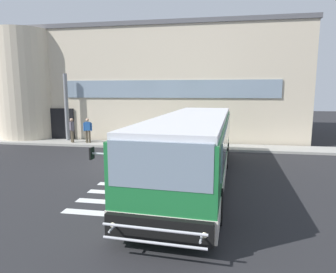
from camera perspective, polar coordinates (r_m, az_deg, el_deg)
ground_plane at (r=14.87m, az=-7.78°, el=-5.36°), size 80.00×90.00×0.02m
bay_paint_stripes at (r=10.47m, az=-4.15°, el=-11.35°), size 4.40×3.96×0.01m
terminal_building at (r=25.86m, az=-1.63°, el=10.05°), size 22.65×13.80×8.36m
boarding_curb at (r=19.37m, az=-3.53°, el=-1.72°), size 24.85×2.00×0.15m
entry_support_column at (r=21.92m, az=-19.39°, el=5.45°), size 0.28×0.28×4.73m
bus_main_foreground at (r=11.64m, az=5.08°, el=-2.49°), size 3.62×11.64×2.70m
passenger_near_column at (r=20.89m, az=-18.43°, el=1.40°), size 0.46×0.43×1.68m
passenger_by_doorway at (r=20.49m, az=-15.53°, el=1.49°), size 0.58×0.42×1.68m
safety_bollard_yellow at (r=17.84m, az=0.53°, el=-1.39°), size 0.18×0.18×0.90m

